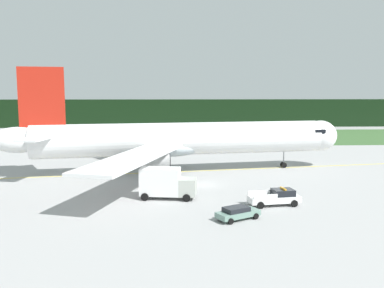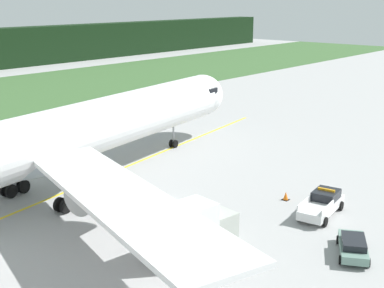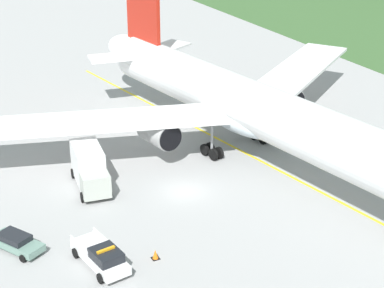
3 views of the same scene
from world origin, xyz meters
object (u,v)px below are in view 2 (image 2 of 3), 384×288
staff_car (353,246)px  apron_cone (286,196)px  airliner (58,138)px  catering_truck (190,229)px  ops_pickup_truck (322,204)px

staff_car → apron_cone: 10.64m
airliner → staff_car: size_ratio=11.50×
catering_truck → staff_car: 11.11m
ops_pickup_truck → catering_truck: 12.74m
staff_car → apron_cone: bearing=56.0°
catering_truck → apron_cone: (13.10, 0.40, -1.54)m
airliner → ops_pickup_truck: 22.98m
catering_truck → apron_cone: size_ratio=9.30×
catering_truck → apron_cone: 13.19m
apron_cone → airliner: bearing=126.2°
airliner → ops_pickup_truck: airliner is taller
ops_pickup_truck → catering_truck: (-12.22, 3.48, 0.99)m
staff_car → apron_cone: size_ratio=6.46×
airliner → staff_car: 25.81m
catering_truck → ops_pickup_truck: bearing=-15.9°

